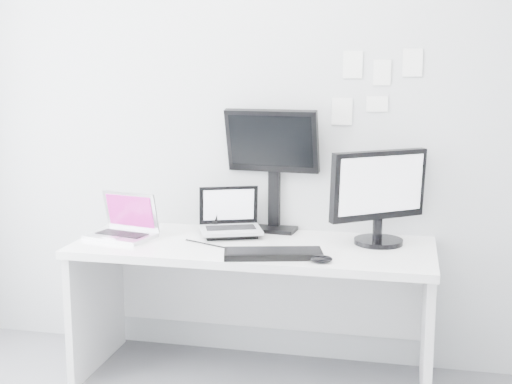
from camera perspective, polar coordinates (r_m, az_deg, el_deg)
back_wall at (r=3.71m, az=0.94°, el=6.34°), size 3.60×0.00×3.60m
desk at (r=3.58m, az=-0.25°, el=-9.98°), size 1.80×0.70×0.73m
macbook at (r=3.62m, az=-11.23°, el=-1.91°), size 0.38×0.31×0.25m
speaker at (r=3.74m, az=-3.69°, el=-1.94°), size 0.09×0.09×0.17m
dell_laptop at (r=3.59m, az=-2.10°, el=-1.68°), size 0.38×0.34×0.26m
rear_monitor at (r=3.69m, az=1.41°, el=1.94°), size 0.51×0.23×0.68m
samsung_monitor at (r=3.47m, az=10.23°, el=-0.33°), size 0.57×0.52×0.49m
keyboard at (r=3.24m, az=1.43°, el=-5.14°), size 0.48×0.27×0.03m
mouse at (r=3.15m, az=5.43°, el=-5.55°), size 0.12×0.09×0.03m
wall_note_0 at (r=3.63m, az=8.03°, el=10.42°), size 0.10×0.00×0.14m
wall_note_1 at (r=3.62m, az=10.41°, el=9.72°), size 0.09×0.00×0.13m
wall_note_2 at (r=3.62m, az=12.85°, el=10.42°), size 0.10×0.00×0.14m
wall_note_3 at (r=3.63m, az=10.01°, el=7.20°), size 0.11×0.00×0.08m
wall_note_4 at (r=3.64m, az=7.14°, el=6.65°), size 0.11×0.00×0.14m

